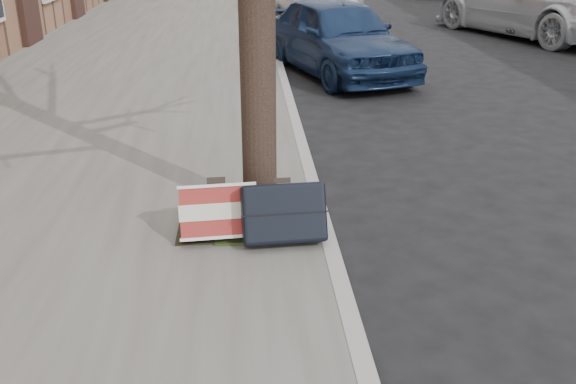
{
  "coord_description": "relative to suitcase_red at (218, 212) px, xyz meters",
  "views": [
    {
      "loc": [
        -1.87,
        -3.58,
        2.37
      ],
      "look_at": [
        -1.57,
        0.8,
        0.53
      ],
      "focal_mm": 40.0,
      "sensor_mm": 36.0,
      "label": 1
    }
  ],
  "objects": [
    {
      "name": "ground",
      "position": [
        2.1,
        -0.89,
        -0.34
      ],
      "size": [
        120.0,
        120.0,
        0.0
      ],
      "primitive_type": "plane",
      "color": "black",
      "rests_on": "ground"
    },
    {
      "name": "suitcase_red",
      "position": [
        0.0,
        0.0,
        0.0
      ],
      "size": [
        0.6,
        0.36,
        0.44
      ],
      "primitive_type": "cube",
      "rotation": [
        -0.42,
        0.0,
        0.09
      ],
      "color": "maroon",
      "rests_on": "near_sidewalk"
    },
    {
      "name": "car_near_front",
      "position": [
        1.8,
        6.32,
        0.3
      ],
      "size": [
        2.55,
        4.03,
        1.28
      ],
      "primitive_type": "imported",
      "rotation": [
        0.0,
        0.0,
        0.3
      ],
      "color": "#132445",
      "rests_on": "ground"
    },
    {
      "name": "near_sidewalk",
      "position": [
        -1.6,
        14.11,
        -0.28
      ],
      "size": [
        5.0,
        70.0,
        0.12
      ],
      "primitive_type": "cube",
      "color": "slate",
      "rests_on": "ground"
    },
    {
      "name": "far_sidewalk",
      "position": [
        9.9,
        14.11,
        -0.28
      ],
      "size": [
        4.0,
        70.0,
        0.12
      ],
      "primitive_type": "cube",
      "color": "#65645C",
      "rests_on": "ground"
    },
    {
      "name": "dirt_patch",
      "position": [
        0.1,
        0.31,
        -0.21
      ],
      "size": [
        0.85,
        0.85,
        0.02
      ],
      "primitive_type": "cube",
      "color": "black",
      "rests_on": "near_sidewalk"
    },
    {
      "name": "car_far_front",
      "position": [
        6.79,
        9.91,
        0.43
      ],
      "size": [
        3.83,
        5.75,
        1.55
      ],
      "primitive_type": "imported",
      "rotation": [
        0.0,
        0.0,
        3.48
      ],
      "color": "#B3B7BB",
      "rests_on": "ground"
    },
    {
      "name": "suitcase_navy",
      "position": [
        0.5,
        -0.1,
        0.03
      ],
      "size": [
        0.66,
        0.42,
        0.49
      ],
      "primitive_type": "cube",
      "rotation": [
        -0.42,
        0.0,
        0.08
      ],
      "color": "black",
      "rests_on": "near_sidewalk"
    }
  ]
}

